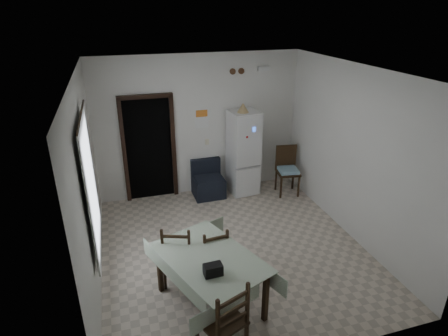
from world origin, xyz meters
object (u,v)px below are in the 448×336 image
fridge (243,153)px  navy_seat (208,179)px  dining_chair_near_head (221,320)px  dining_chair_far_right (212,253)px  corner_chair (288,171)px  dining_chair_far_left (179,253)px  dining_table (210,281)px

fridge → navy_seat: fridge is taller
navy_seat → dining_chair_near_head: bearing=-103.1°
navy_seat → dining_chair_far_right: bearing=-104.1°
corner_chair → dining_chair_far_left: corner_chair is taller
dining_chair_far_left → dining_chair_far_right: size_ratio=1.10×
corner_chair → dining_table: corner_chair is taller
dining_table → dining_chair_far_left: size_ratio=1.51×
fridge → dining_table: (-1.54, -3.06, -0.50)m
fridge → dining_chair_far_right: fridge is taller
fridge → dining_chair_far_right: bearing=-123.7°
navy_seat → dining_table: size_ratio=0.51×
dining_chair_far_right → dining_chair_near_head: (-0.24, -1.31, 0.09)m
dining_chair_near_head → dining_table: bearing=-116.9°
corner_chair → dining_chair_far_right: size_ratio=1.14×
corner_chair → dining_chair_far_right: (-2.24, -2.18, -0.06)m
dining_chair_far_left → fridge: bearing=-107.2°
fridge → dining_chair_near_head: size_ratio=1.65×
corner_chair → navy_seat: bearing=175.1°
navy_seat → dining_table: dining_table is taller
fridge → dining_chair_far_left: (-1.84, -2.47, -0.39)m
navy_seat → dining_chair_far_left: (-1.07, -2.47, 0.12)m
dining_chair_far_left → dining_chair_far_right: (0.47, -0.09, -0.04)m
dining_chair_far_left → dining_chair_near_head: dining_chair_near_head is taller
corner_chair → dining_chair_near_head: (-2.49, -3.49, 0.03)m
navy_seat → dining_chair_far_right: dining_chair_far_right is taller
fridge → dining_chair_far_left: fridge is taller
fridge → dining_table: 3.46m
corner_chair → dining_chair_far_right: corner_chair is taller
fridge → dining_chair_far_right: 2.94m
fridge → navy_seat: (-0.77, 0.00, -0.51)m
dining_table → corner_chair: bearing=26.8°
navy_seat → dining_chair_far_left: 2.70m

